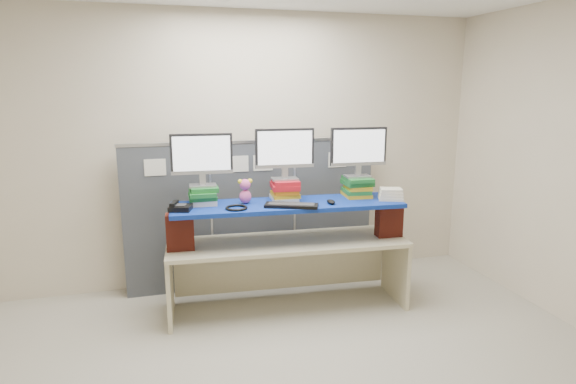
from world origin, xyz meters
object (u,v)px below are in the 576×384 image
object	(u,v)px
desk	(288,255)
monitor_center	(285,151)
keyboard	(291,205)
blue_board	(288,205)
monitor_right	(359,149)
monitor_left	(202,157)
desk_phone	(180,207)

from	to	relation	value
desk	monitor_center	bearing A→B (deg)	92.81
keyboard	monitor_center	bearing A→B (deg)	109.37
blue_board	monitor_right	distance (m)	0.85
monitor_center	monitor_right	xyz separation A→B (m)	(0.70, -0.05, -0.00)
monitor_left	desk_phone	bearing A→B (deg)	-135.52
monitor_left	monitor_center	bearing A→B (deg)	0.00
keyboard	desk_phone	size ratio (longest dim) A/B	2.24
monitor_center	keyboard	distance (m)	0.52
blue_board	desk_phone	distance (m)	0.96
monitor_center	desk_phone	world-z (taller)	monitor_center
desk	desk_phone	xyz separation A→B (m)	(-0.96, -0.02, 0.52)
desk_phone	monitor_center	bearing A→B (deg)	25.08
desk	monitor_left	world-z (taller)	monitor_left
monitor_center	blue_board	bearing A→B (deg)	-87.19
monitor_left	monitor_right	world-z (taller)	monitor_right
blue_board	desk	bearing A→B (deg)	0.00
monitor_center	monitor_right	distance (m)	0.70
blue_board	monitor_right	size ratio (longest dim) A/B	3.85
monitor_center	keyboard	size ratio (longest dim) A/B	1.11
desk	blue_board	xyz separation A→B (m)	(0.00, 0.00, 0.47)
monitor_center	monitor_right	bearing A→B (deg)	-0.00
monitor_left	monitor_center	world-z (taller)	monitor_center
desk	keyboard	xyz separation A→B (m)	(-0.01, -0.15, 0.51)
monitor_left	desk_phone	distance (m)	0.49
desk_phone	monitor_right	bearing A→B (deg)	20.03
monitor_left	monitor_right	bearing A→B (deg)	-0.00
monitor_left	blue_board	bearing A→B (deg)	-9.00
blue_board	monitor_left	xyz separation A→B (m)	(-0.74, 0.17, 0.44)
monitor_center	monitor_right	size ratio (longest dim) A/B	1.00
desk	monitor_left	distance (m)	1.19
monitor_left	keyboard	world-z (taller)	monitor_left
blue_board	monitor_right	world-z (taller)	monitor_right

